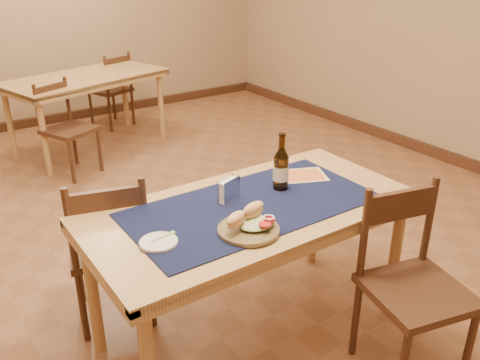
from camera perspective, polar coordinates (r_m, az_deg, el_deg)
room at (r=2.89m, az=-8.14°, el=14.80°), size 6.04×7.04×2.84m
main_table at (r=2.48m, az=1.31°, el=-4.63°), size 1.60×0.80×0.75m
placemat at (r=2.44m, az=1.33°, el=-2.88°), size 1.20×0.60×0.01m
baseboard at (r=3.39m, az=-6.79°, el=-8.33°), size 6.00×7.00×0.10m
back_table at (r=5.33m, az=-16.91°, el=10.29°), size 1.68×1.15×0.75m
chair_main_far at (r=2.76m, az=-14.42°, el=-7.17°), size 0.50×0.50×0.89m
chair_main_near at (r=2.50m, az=18.72°, el=-10.87°), size 0.51×0.51×0.92m
chair_back_near at (r=4.80m, az=-18.90°, el=5.64°), size 0.51×0.51×0.84m
chair_back_far at (r=6.03m, az=-14.17°, el=9.92°), size 0.49×0.49×0.85m
sandwich_plate at (r=2.21m, az=1.08°, el=-5.05°), size 0.27×0.27×0.10m
side_plate at (r=2.15m, az=-9.13°, el=-6.87°), size 0.16×0.16×0.01m
fork at (r=2.18m, az=-8.43°, el=-6.21°), size 0.12×0.03×0.00m
beer_bottle at (r=2.57m, az=4.62°, el=1.27°), size 0.08×0.08×0.30m
napkin_holder at (r=2.46m, az=-1.25°, el=-1.13°), size 0.14×0.09×0.11m
menu_card at (r=2.77m, az=6.93°, el=0.52°), size 0.31×0.27×0.01m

